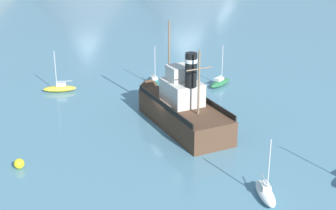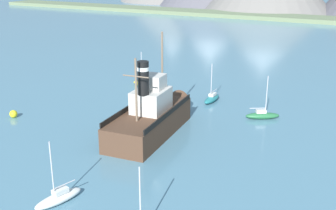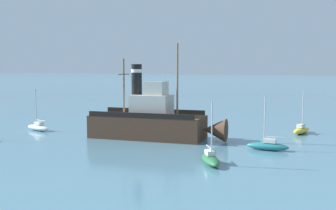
# 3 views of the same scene
# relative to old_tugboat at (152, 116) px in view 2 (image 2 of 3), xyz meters

# --- Properties ---
(ground_plane) EXTENTS (600.00, 600.00, 0.00)m
(ground_plane) POSITION_rel_old_tugboat_xyz_m (-1.54, 0.33, -1.83)
(ground_plane) COLOR teal
(shoreline_strip) EXTENTS (240.00, 12.00, 1.20)m
(shoreline_strip) POSITION_rel_old_tugboat_xyz_m (-1.54, 97.76, -1.23)
(shoreline_strip) COLOR #6B7A56
(shoreline_strip) RESTS_ON ground
(old_tugboat) EXTENTS (5.49, 14.65, 9.90)m
(old_tugboat) POSITION_rel_old_tugboat_xyz_m (0.00, 0.00, 0.00)
(old_tugboat) COLOR #4C3323
(old_tugboat) RESTS_ON ground
(sailboat_white) EXTENTS (2.04, 3.95, 4.90)m
(sailboat_white) POSITION_rel_old_tugboat_xyz_m (0.73, -14.69, -1.40)
(sailboat_white) COLOR white
(sailboat_white) RESTS_ON ground
(sailboat_teal) EXTENTS (1.16, 3.82, 4.90)m
(sailboat_teal) POSITION_rel_old_tugboat_xyz_m (1.52, 12.27, -1.40)
(sailboat_teal) COLOR #23757A
(sailboat_teal) RESTS_ON ground
(sailboat_yellow) EXTENTS (3.95, 1.96, 4.90)m
(sailboat_yellow) POSITION_rel_old_tugboat_xyz_m (-9.51, 14.00, -1.40)
(sailboat_yellow) COLOR gold
(sailboat_yellow) RESTS_ON ground
(sailboat_green) EXTENTS (3.82, 2.91, 4.90)m
(sailboat_green) POSITION_rel_old_tugboat_xyz_m (8.82, 9.22, -1.40)
(sailboat_green) COLOR #286B3D
(sailboat_green) RESTS_ON ground
(mooring_buoy) EXTENTS (0.86, 0.86, 0.86)m
(mooring_buoy) POSITION_rel_old_tugboat_xyz_m (-15.88, -3.52, -1.40)
(mooring_buoy) COLOR yellow
(mooring_buoy) RESTS_ON ground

